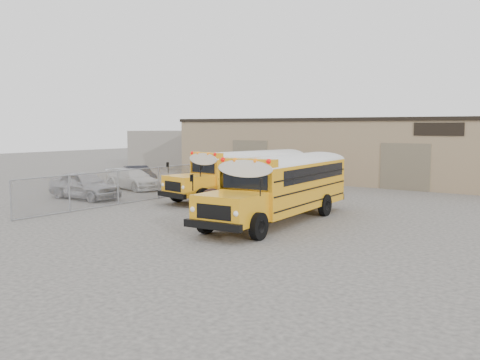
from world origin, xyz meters
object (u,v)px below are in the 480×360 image
Objects in this scene: car_white at (133,179)px; car_silver at (85,185)px; school_bus_left at (306,165)px; car_dark at (138,175)px; school_bus_right at (334,172)px; tarp_bundle at (212,205)px.

car_silver is at bearing -155.92° from car_white.
car_silver is at bearing -125.26° from school_bus_left.
car_silver is (-7.96, -11.25, -0.79)m from school_bus_left.
car_dark is (-10.85, -4.43, -0.91)m from school_bus_left.
school_bus_right reaches higher than school_bus_left.
car_white is at bearing 13.04° from car_silver.
car_silver is 1.02× the size of car_white.
car_silver is (-10.33, 1.46, 0.04)m from tarp_bundle.
car_silver is at bearing -151.57° from school_bus_right.
school_bus_right is 13.52m from car_white.
school_bus_left is 6.28m from school_bus_right.
school_bus_left is 13.81m from car_silver.
school_bus_left is 11.25m from car_white.
school_bus_right is at bearing -66.46° from car_dark.
school_bus_right is 2.17× the size of car_silver.
car_white is at bearing -115.67° from car_dark.
tarp_bundle is 0.36× the size of car_dark.
school_bus_left is at bearing -43.27° from car_dark.
school_bus_right is 2.48× the size of car_dark.
tarp_bundle reaches higher than car_white.
tarp_bundle is at bearing -79.43° from school_bus_left.
tarp_bundle is 15.60m from car_dark.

